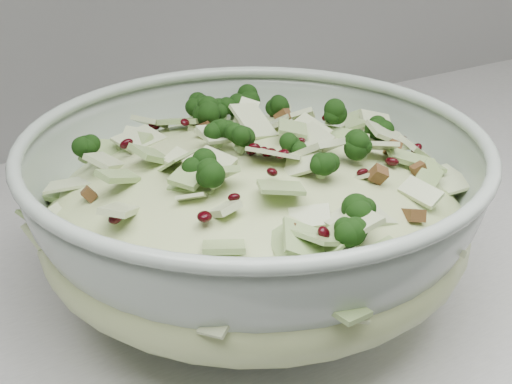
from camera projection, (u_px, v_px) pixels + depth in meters
mixing_bowl at (254, 216)px, 0.55m from camera, size 0.44×0.44×0.14m
salad at (254, 190)px, 0.54m from camera, size 0.45×0.45×0.14m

